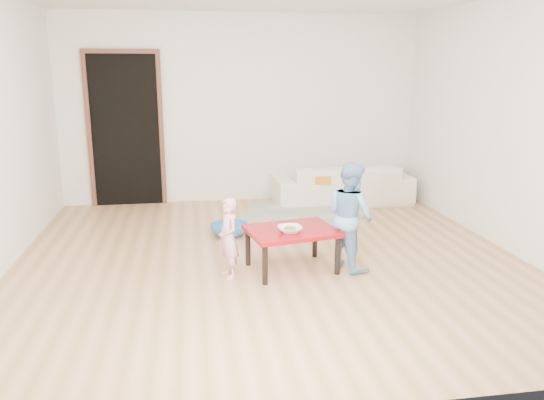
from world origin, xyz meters
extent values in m
cube|color=#A57B47|center=(0.00, 0.00, 0.00)|extent=(5.00, 5.00, 0.01)
cube|color=white|center=(0.00, 2.50, 1.30)|extent=(5.00, 0.02, 2.60)
cube|color=white|center=(2.50, 0.00, 1.30)|extent=(0.02, 5.00, 2.60)
imported|color=white|center=(1.35, 2.05, 0.28)|extent=(1.93, 0.79, 0.56)
cube|color=orange|center=(0.90, 1.84, 0.42)|extent=(0.46, 0.42, 0.11)
imported|color=white|center=(0.13, -0.45, 0.43)|extent=(0.22, 0.22, 0.05)
imported|color=pink|center=(-0.44, -0.44, 0.37)|extent=(0.25, 0.31, 0.74)
imported|color=#5B9CD4|center=(0.72, -0.37, 0.51)|extent=(0.55, 0.61, 1.02)
imported|color=#3278BD|center=(-0.33, 0.80, 0.07)|extent=(0.43, 0.43, 0.14)
camera|label=1|loc=(-0.76, -4.99, 1.85)|focal=35.00mm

